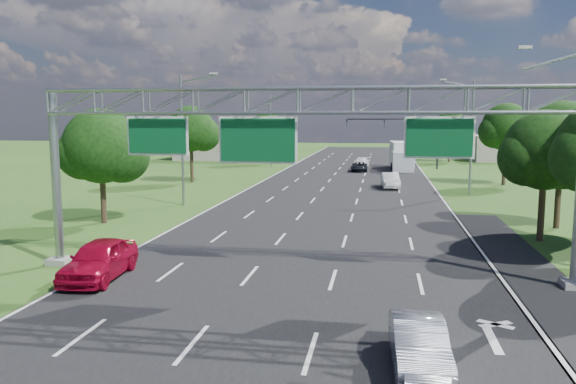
% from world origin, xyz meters
% --- Properties ---
extents(ground, '(220.00, 220.00, 0.00)m').
position_xyz_m(ground, '(0.00, 30.00, 0.00)').
color(ground, '#2A5218').
rests_on(ground, ground).
extents(road, '(18.00, 180.00, 0.02)m').
position_xyz_m(road, '(0.00, 30.00, 0.00)').
color(road, black).
rests_on(road, ground).
extents(road_flare, '(3.00, 30.00, 0.02)m').
position_xyz_m(road_flare, '(10.20, 14.00, 0.00)').
color(road_flare, black).
rests_on(road_flare, ground).
extents(sign_gantry, '(23.50, 1.00, 9.56)m').
position_xyz_m(sign_gantry, '(0.33, 12.00, 6.89)').
color(sign_gantry, gray).
rests_on(sign_gantry, ground).
extents(traffic_signal, '(12.21, 0.24, 7.00)m').
position_xyz_m(traffic_signal, '(7.48, 65.00, 5.17)').
color(traffic_signal, black).
rests_on(traffic_signal, ground).
extents(streetlight_l_near, '(2.97, 0.22, 10.16)m').
position_xyz_m(streetlight_l_near, '(-11.30, 30.00, 5.58)').
color(streetlight_l_near, gray).
rests_on(streetlight_l_near, ground).
extents(streetlight_l_far, '(2.97, 0.22, 10.16)m').
position_xyz_m(streetlight_l_far, '(-11.30, 65.00, 5.58)').
color(streetlight_l_far, gray).
rests_on(streetlight_l_far, ground).
extents(streetlight_r_mid, '(2.97, 0.22, 10.16)m').
position_xyz_m(streetlight_r_mid, '(11.30, 40.00, 5.58)').
color(streetlight_r_mid, gray).
rests_on(streetlight_r_mid, ground).
extents(tree_verge_la, '(5.76, 4.80, 7.40)m').
position_xyz_m(tree_verge_la, '(-13.92, 22.04, 4.76)').
color(tree_verge_la, '#2D2116').
rests_on(tree_verge_la, ground).
extents(tree_verge_lb, '(5.76, 4.80, 8.06)m').
position_xyz_m(tree_verge_lb, '(-15.92, 45.04, 5.41)').
color(tree_verge_lb, '#2D2116').
rests_on(tree_verge_lb, ground).
extents(tree_verge_lc, '(5.76, 4.80, 7.62)m').
position_xyz_m(tree_verge_lc, '(-12.92, 70.04, 4.98)').
color(tree_verge_lc, '#2D2116').
rests_on(tree_verge_lc, ground).
extents(tree_verge_rd, '(5.76, 4.80, 8.28)m').
position_xyz_m(tree_verge_rd, '(16.08, 48.04, 5.63)').
color(tree_verge_rd, '#2D2116').
rests_on(tree_verge_rd, ground).
extents(tree_verge_re, '(5.76, 4.80, 7.84)m').
position_xyz_m(tree_verge_re, '(14.08, 78.04, 5.20)').
color(tree_verge_re, '#2D2116').
rests_on(tree_verge_re, ground).
extents(building_left, '(14.00, 10.00, 5.00)m').
position_xyz_m(building_left, '(-22.00, 78.00, 2.50)').
color(building_left, '#A39888').
rests_on(building_left, ground).
extents(building_right, '(12.00, 9.00, 4.00)m').
position_xyz_m(building_right, '(24.00, 82.00, 2.00)').
color(building_right, '#A39888').
rests_on(building_right, ground).
extents(red_coupe, '(2.32, 5.04, 1.67)m').
position_xyz_m(red_coupe, '(-8.00, 10.09, 0.84)').
color(red_coupe, '#A30725').
rests_on(red_coupe, ground).
extents(silver_sedan, '(1.63, 4.14, 1.34)m').
position_xyz_m(silver_sedan, '(4.83, 3.50, 0.67)').
color(silver_sedan, '#ADB1B9').
rests_on(silver_sedan, ground).
extents(car_queue_a, '(2.28, 4.79, 1.35)m').
position_xyz_m(car_queue_a, '(1.00, 65.28, 0.67)').
color(car_queue_a, white).
rests_on(car_queue_a, ground).
extents(car_queue_b, '(2.09, 4.38, 1.21)m').
position_xyz_m(car_queue_b, '(0.97, 60.22, 0.60)').
color(car_queue_b, black).
rests_on(car_queue_b, ground).
extents(car_queue_d, '(1.98, 4.64, 1.49)m').
position_xyz_m(car_queue_d, '(4.59, 43.53, 0.74)').
color(car_queue_d, silver).
rests_on(car_queue_d, ground).
extents(box_truck, '(3.20, 9.62, 3.58)m').
position_xyz_m(box_truck, '(6.36, 64.37, 1.72)').
color(box_truck, white).
rests_on(box_truck, ground).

